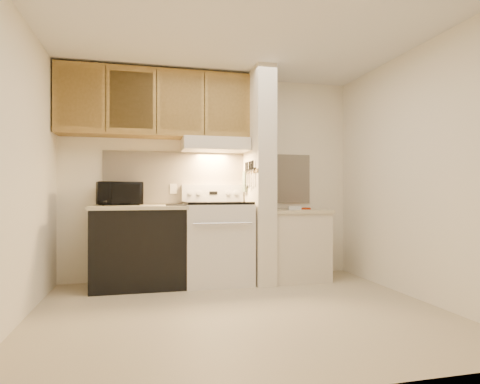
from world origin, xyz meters
name	(u,v)px	position (x,y,z in m)	size (l,w,h in m)	color
floor	(240,311)	(0.00, 0.00, 0.00)	(3.60, 3.60, 0.00)	#C4B594
ceiling	(240,29)	(0.00, 0.00, 2.50)	(3.60, 3.60, 0.00)	white
wall_back	(212,177)	(0.00, 1.50, 1.25)	(3.60, 0.02, 2.50)	white
wall_left	(16,167)	(-1.80, 0.00, 1.25)	(0.02, 3.00, 2.50)	white
wall_right	(417,173)	(1.80, 0.00, 1.25)	(0.02, 3.00, 2.50)	white
backsplash	(212,178)	(0.00, 1.49, 1.24)	(2.60, 0.02, 0.63)	beige
range_body	(217,243)	(0.00, 1.16, 0.46)	(0.76, 0.65, 0.92)	silver
oven_window	(222,243)	(0.00, 0.84, 0.50)	(0.50, 0.01, 0.30)	black
oven_handle	(223,223)	(0.00, 0.80, 0.72)	(0.02, 0.02, 0.65)	silver
cooktop	(217,203)	(0.00, 1.16, 0.94)	(0.74, 0.64, 0.03)	black
range_backguard	(213,193)	(0.00, 1.44, 1.05)	(0.76, 0.08, 0.20)	silver
range_display	(213,193)	(0.00, 1.40, 1.05)	(0.10, 0.01, 0.04)	black
range_knob_left_outer	(191,193)	(-0.28, 1.40, 1.05)	(0.05, 0.05, 0.02)	silver
range_knob_left_inner	(199,193)	(-0.18, 1.40, 1.05)	(0.05, 0.05, 0.02)	silver
range_knob_right_inner	(228,193)	(0.18, 1.40, 1.05)	(0.05, 0.05, 0.02)	silver
range_knob_right_outer	(236,193)	(0.28, 1.40, 1.05)	(0.05, 0.05, 0.02)	silver
dishwasher_front	(139,248)	(-0.88, 1.17, 0.43)	(1.00, 0.63, 0.87)	black
left_countertop	(139,207)	(-0.88, 1.17, 0.89)	(1.04, 0.67, 0.04)	beige
spoon_rest	(177,205)	(-0.48, 0.97, 0.92)	(0.23, 0.07, 0.02)	black
teal_jar	(108,201)	(-1.23, 1.39, 0.96)	(0.08, 0.08, 0.09)	#2F6960
outlet	(173,189)	(-0.48, 1.48, 1.10)	(0.08, 0.01, 0.12)	beige
microwave	(119,194)	(-1.10, 1.31, 1.04)	(0.48, 0.32, 0.27)	black
partition_pillar	(259,176)	(0.51, 1.15, 1.25)	(0.22, 0.70, 2.50)	silver
pillar_trim	(250,172)	(0.39, 1.15, 1.30)	(0.01, 0.70, 0.04)	olive
knife_strip	(250,170)	(0.39, 1.10, 1.32)	(0.02, 0.42, 0.04)	black
knife_blade_a	(253,178)	(0.38, 0.94, 1.22)	(0.01, 0.04, 0.16)	silver
knife_handle_a	(253,165)	(0.38, 0.94, 1.37)	(0.02, 0.02, 0.10)	black
knife_blade_b	(251,179)	(0.38, 1.03, 1.21)	(0.01, 0.04, 0.18)	silver
knife_handle_b	(251,165)	(0.38, 1.02, 1.37)	(0.02, 0.02, 0.10)	black
knife_blade_c	(249,180)	(0.38, 1.11, 1.20)	(0.01, 0.04, 0.20)	silver
knife_handle_c	(249,166)	(0.38, 1.09, 1.37)	(0.02, 0.02, 0.10)	black
knife_blade_d	(247,179)	(0.38, 1.19, 1.22)	(0.01, 0.04, 0.16)	silver
knife_handle_d	(247,166)	(0.38, 1.19, 1.37)	(0.02, 0.02, 0.10)	black
knife_blade_e	(246,180)	(0.38, 1.25, 1.21)	(0.01, 0.04, 0.18)	silver
knife_handle_e	(246,167)	(0.38, 1.26, 1.37)	(0.02, 0.02, 0.10)	black
oven_mitt	(245,182)	(0.38, 1.32, 1.19)	(0.03, 0.11, 0.26)	slate
right_cab_base	(295,246)	(0.97, 1.15, 0.40)	(0.70, 0.60, 0.81)	beige
right_countertop	(295,211)	(0.97, 1.15, 0.83)	(0.74, 0.64, 0.04)	beige
red_folder	(301,209)	(1.07, 1.22, 0.86)	(0.24, 0.33, 0.01)	#A32200
white_box	(294,208)	(0.92, 1.05, 0.87)	(0.15, 0.10, 0.04)	white
range_hood	(215,145)	(0.00, 1.28, 1.62)	(0.78, 0.44, 0.15)	beige
hood_lip	(218,147)	(0.00, 1.07, 1.58)	(0.78, 0.04, 0.06)	beige
upper_cabinets	(156,104)	(-0.69, 1.32, 2.08)	(2.18, 0.33, 0.77)	olive
cab_door_a	(79,97)	(-1.51, 1.17, 2.08)	(0.46, 0.01, 0.63)	olive
cab_gap_a	(106,99)	(-1.23, 1.16, 2.08)	(0.01, 0.01, 0.73)	black
cab_door_b	(132,100)	(-0.96, 1.17, 2.08)	(0.46, 0.01, 0.63)	olive
cab_gap_b	(157,101)	(-0.69, 1.16, 2.08)	(0.01, 0.01, 0.73)	black
cab_door_c	(181,103)	(-0.42, 1.17, 2.08)	(0.46, 0.01, 0.63)	olive
cab_gap_c	(204,104)	(-0.14, 1.16, 2.08)	(0.01, 0.01, 0.73)	black
cab_door_d	(227,105)	(0.13, 1.17, 2.08)	(0.46, 0.01, 0.63)	olive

